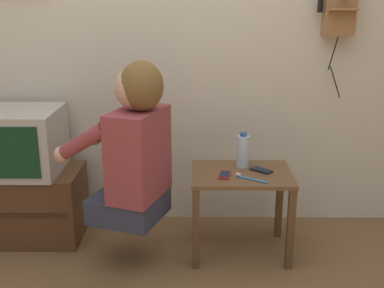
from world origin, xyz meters
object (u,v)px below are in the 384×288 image
person (134,146)px  cell_phone_held (225,175)px  toothbrush (249,178)px  cell_phone_spare (261,170)px  water_bottle (243,151)px  wall_phone_antique (340,0)px  television (12,141)px

person → cell_phone_held: 0.54m
toothbrush → cell_phone_held: bearing=99.6°
cell_phone_held → cell_phone_spare: 0.23m
water_bottle → person: bearing=-158.3°
cell_phone_spare → water_bottle: 0.16m
person → wall_phone_antique: (1.18, 0.54, 0.74)m
toothbrush → wall_phone_antique: bearing=-14.6°
person → water_bottle: bearing=-48.7°
television → wall_phone_antique: (1.96, 0.22, 0.81)m
cell_phone_held → toothbrush: toothbrush is taller
water_bottle → toothbrush: water_bottle is taller
cell_phone_spare → toothbrush: (-0.08, -0.13, 0.00)m
person → wall_phone_antique: wall_phone_antique is taller
cell_phone_spare → wall_phone_antique: bearing=-10.3°
water_bottle → wall_phone_antique: bearing=27.7°
person → cell_phone_spare: (0.70, 0.16, -0.20)m
television → toothbrush: (1.40, -0.29, -0.12)m
water_bottle → cell_phone_spare: bearing=-36.5°
television → cell_phone_spare: 1.49m
person → cell_phone_spare: person is taller
cell_phone_held → cell_phone_spare: (0.21, 0.07, 0.00)m
television → water_bottle: (1.38, -0.08, -0.03)m
television → toothbrush: television is taller
person → cell_phone_spare: 0.75m
water_bottle → cell_phone_held: bearing=-127.0°
cell_phone_held → water_bottle: size_ratio=0.63×
wall_phone_antique → person: bearing=-155.3°
television → cell_phone_spare: (1.48, -0.16, -0.12)m
cell_phone_held → wall_phone_antique: bearing=43.4°
water_bottle → toothbrush: (0.02, -0.21, -0.09)m
wall_phone_antique → cell_phone_held: (-0.69, -0.45, -0.94)m
cell_phone_held → water_bottle: water_bottle is taller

